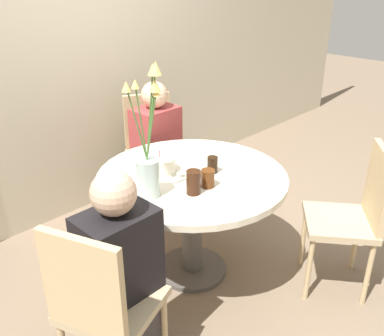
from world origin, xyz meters
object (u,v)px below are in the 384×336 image
(side_plate, at_px, (247,164))
(person_guest, at_px, (157,155))
(chair_left_flank, at_px, (355,212))
(drink_glass_1, at_px, (212,165))
(flower_vase, at_px, (148,159))
(drink_glass_0, at_px, (208,178))
(drink_glass_2, at_px, (193,182))
(chair_far_back, at_px, (151,145))
(birthday_cake, at_px, (160,164))
(chair_near_front, at_px, (101,303))
(person_boy, at_px, (122,284))

(side_plate, height_order, person_guest, person_guest)
(chair_left_flank, relative_size, drink_glass_1, 9.23)
(flower_vase, distance_m, drink_glass_0, 0.38)
(flower_vase, distance_m, drink_glass_1, 0.49)
(side_plate, height_order, drink_glass_2, drink_glass_2)
(chair_far_back, bearing_deg, chair_left_flank, -58.81)
(chair_far_back, distance_m, drink_glass_0, 1.19)
(person_guest, bearing_deg, chair_far_back, 63.99)
(chair_far_back, relative_size, birthday_cake, 4.97)
(flower_vase, bearing_deg, chair_near_front, -150.44)
(chair_left_flank, height_order, side_plate, chair_left_flank)
(flower_vase, relative_size, person_guest, 0.67)
(drink_glass_0, height_order, person_guest, person_guest)
(birthday_cake, height_order, person_guest, person_guest)
(chair_left_flank, distance_m, person_guest, 1.54)
(chair_left_flank, bearing_deg, flower_vase, -75.57)
(chair_near_front, height_order, chair_left_flank, same)
(chair_far_back, xyz_separation_m, drink_glass_0, (-0.48, -1.06, 0.24))
(birthday_cake, distance_m, drink_glass_2, 0.34)
(chair_left_flank, relative_size, person_guest, 0.85)
(drink_glass_0, bearing_deg, person_boy, -171.25)
(chair_far_back, xyz_separation_m, flower_vase, (-0.78, -0.90, 0.41))
(flower_vase, xyz_separation_m, person_guest, (0.72, 0.76, -0.43))
(flower_vase, bearing_deg, chair_far_back, 49.02)
(chair_near_front, bearing_deg, person_boy, -90.00)
(chair_near_front, relative_size, chair_left_flank, 1.00)
(chair_near_front, relative_size, person_boy, 0.85)
(drink_glass_2, xyz_separation_m, person_guest, (0.53, 0.91, -0.27))
(drink_glass_2, xyz_separation_m, person_boy, (-0.60, -0.11, -0.27))
(birthday_cake, bearing_deg, chair_near_front, -147.88)
(chair_near_front, bearing_deg, person_guest, -70.27)
(drink_glass_2, bearing_deg, side_plate, 1.75)
(chair_far_back, bearing_deg, drink_glass_2, -93.57)
(chair_left_flank, height_order, person_boy, person_boy)
(chair_near_front, xyz_separation_m, side_plate, (1.25, 0.18, 0.19))
(person_guest, xyz_separation_m, person_boy, (-1.13, -1.02, 0.00))
(side_plate, relative_size, person_boy, 0.20)
(birthday_cake, bearing_deg, flower_vase, -142.50)
(chair_left_flank, xyz_separation_m, drink_glass_0, (-0.63, 0.61, 0.24))
(birthday_cake, height_order, person_boy, person_boy)
(drink_glass_0, relative_size, drink_glass_2, 0.76)
(birthday_cake, bearing_deg, person_boy, -145.56)
(chair_left_flank, relative_size, birthday_cake, 4.97)
(birthday_cake, relative_size, drink_glass_1, 1.86)
(chair_left_flank, relative_size, drink_glass_2, 6.87)
(chair_near_front, distance_m, drink_glass_2, 0.81)
(flower_vase, relative_size, drink_glass_2, 5.36)
(drink_glass_0, xyz_separation_m, drink_glass_1, (0.16, 0.10, -0.00))
(drink_glass_0, distance_m, drink_glass_2, 0.12)
(chair_far_back, relative_size, drink_glass_0, 9.05)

